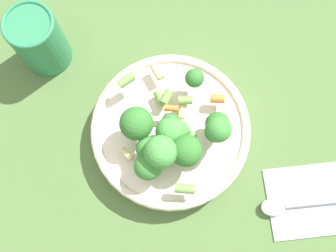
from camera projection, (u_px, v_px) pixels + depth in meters
The scene contains 6 objects.
ground_plane at pixel (168, 135), 0.62m from camera, with size 3.00×3.00×0.00m, color #4C6B38.
bowl at pixel (168, 131), 0.59m from camera, with size 0.24×0.24×0.05m.
pasta_salad at pixel (169, 136), 0.53m from camera, with size 0.16×0.19×0.08m.
cup at pixel (36, 40), 0.60m from camera, with size 0.08×0.08×0.11m.
napkin at pixel (320, 199), 0.59m from camera, with size 0.18×0.13×0.01m.
spoon at pixel (296, 204), 0.58m from camera, with size 0.18×0.04×0.01m.
Camera 1 is at (-0.00, 0.14, 0.60)m, focal length 42.00 mm.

